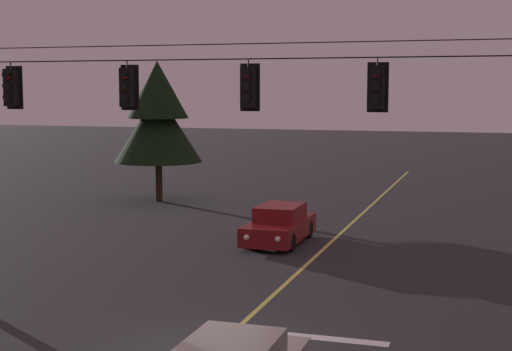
{
  "coord_description": "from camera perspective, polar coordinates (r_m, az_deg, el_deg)",
  "views": [
    {
      "loc": [
        5.7,
        -14.83,
        5.62
      ],
      "look_at": [
        0.0,
        3.39,
        3.48
      ],
      "focal_mm": 54.01,
      "sensor_mm": 36.0,
      "label": 1
    }
  ],
  "objects": [
    {
      "name": "signal_span_assembly",
      "position": [
        18.21,
        -0.94,
        1.35
      ],
      "size": [
        19.05,
        0.32,
        7.73
      ],
      "color": "#2D2116",
      "rests_on": "ground"
    },
    {
      "name": "tree_verge_far",
      "position": [
        38.79,
        -7.28,
        4.35
      ],
      "size": [
        4.38,
        4.38,
        7.04
      ],
      "color": "#332316",
      "rests_on": "ground"
    },
    {
      "name": "car_oncoming_lead",
      "position": [
        28.39,
        1.74,
        -3.7
      ],
      "size": [
        1.8,
        4.42,
        1.39
      ],
      "color": "maroon",
      "rests_on": "ground"
    },
    {
      "name": "traffic_light_left_inner",
      "position": [
        19.28,
        -9.54,
        6.46
      ],
      "size": [
        0.48,
        0.41,
        1.22
      ],
      "color": "black"
    },
    {
      "name": "lane_centre_stripe",
      "position": [
        24.56,
        3.51,
        -6.84
      ],
      "size": [
        0.14,
        60.0,
        0.01
      ],
      "primitive_type": "cube",
      "color": "#D1C64C",
      "rests_on": "ground"
    },
    {
      "name": "traffic_light_centre",
      "position": [
        18.09,
        -0.6,
        6.56
      ],
      "size": [
        0.48,
        0.41,
        1.22
      ],
      "color": "black"
    },
    {
      "name": "traffic_light_right_inner",
      "position": [
        17.4,
        8.93,
        6.49
      ],
      "size": [
        0.48,
        0.41,
        1.22
      ],
      "color": "black"
    },
    {
      "name": "traffic_light_leftmost",
      "position": [
        20.99,
        -17.7,
        6.24
      ],
      "size": [
        0.48,
        0.41,
        1.22
      ],
      "color": "black"
    },
    {
      "name": "stop_bar_paint",
      "position": [
        17.95,
        4.36,
        -11.86
      ],
      "size": [
        3.4,
        0.36,
        0.01
      ],
      "primitive_type": "cube",
      "color": "silver",
      "rests_on": "ground"
    }
  ]
}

